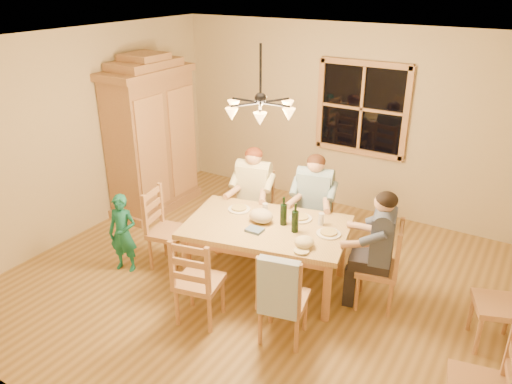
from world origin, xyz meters
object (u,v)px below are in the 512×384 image
Objects in this scene: chair_far_left at (254,223)px; chair_far_right at (312,232)px; chair_near_right at (283,312)px; adult_woman at (254,185)px; armoire at (152,140)px; chair_end_left at (170,243)px; wine_bottle_b at (295,218)px; chair_near_left at (200,294)px; adult_slate_man at (381,236)px; chandelier at (260,108)px; chair_end_right at (376,280)px; chair_spare_back at (495,318)px; child at (123,233)px; adult_plaid_man at (314,193)px; wine_bottle_a at (284,211)px; dining_table at (266,233)px.

chair_far_left and chair_far_right have the same top height.
adult_woman is at bearing 117.90° from chair_near_right.
armoire reaches higher than chair_end_left.
chair_near_right is 1.01m from wine_bottle_b.
adult_slate_man is (1.46, 1.18, 0.54)m from chair_near_left.
chandelier is 1.55m from adult_woman.
adult_woman is at bearing 63.43° from adult_slate_man.
chair_spare_back is (1.18, -0.04, 0.00)m from chair_end_right.
chair_far_right is 2.33m from child.
chair_end_left is at bearing 27.98° from adult_plaid_man.
adult_woman reaches higher than chair_near_right.
chandelier reaches higher than adult_plaid_man.
chair_spare_back is at bearing 151.08° from chair_far_right.
wine_bottle_a is (-0.01, -0.79, 0.08)m from adult_plaid_man.
wine_bottle_b reaches higher than dining_table.
chair_far_right is 1.13× the size of adult_slate_man.
dining_table is 2.25× the size of adult_slate_man.
wine_bottle_a is at bearing 155.74° from wine_bottle_b.
adult_woman and adult_slate_man have the same top height.
chair_spare_back reaches higher than child.
child is (-1.77, -1.50, -0.35)m from adult_plaid_man.
wine_bottle_a is 1.95m from child.
armoire is 2.63× the size of adult_plaid_man.
chandelier is 0.78× the size of chair_spare_back.
chair_spare_back is (2.23, 0.12, -0.62)m from wine_bottle_a.
chandelier reaches higher than chair_near_left.
adult_slate_man reaches higher than chair_near_right.
armoire reaches higher than dining_table.
armoire is at bearing 162.47° from wine_bottle_a.
adult_woman is at bearing 0.00° from chair_far_right.
adult_woman is 0.99m from wine_bottle_a.
chair_far_right is at bearing 24.65° from child.
chair_near_right is 2.01m from chair_spare_back.
wine_bottle_a is (0.76, -0.62, 0.62)m from chair_far_left.
adult_woman reaches higher than dining_table.
chair_end_right is at bearing 153.43° from adult_woman.
adult_plaid_man is 2.35m from child.
chair_spare_back is at bearing -104.01° from adult_slate_man.
chandelier is 1.56m from adult_plaid_man.
chair_near_left is at bearing 64.80° from chair_far_right.
armoire reaches higher than wine_bottle_b.
chair_end_left is (1.28, -1.20, -0.75)m from armoire.
wine_bottle_b is at bearing 97.91° from chair_near_right.
chair_spare_back is (2.23, -0.66, 0.00)m from chair_far_right.
chair_far_right is 1.00× the size of chair_spare_back.
chair_end_left is 0.57m from child.
child is at bearing 82.28° from chair_spare_back.
adult_slate_man is (1.04, -0.63, 0.54)m from chair_far_right.
chandelier is at bearing 113.55° from chair_far_left.
chandelier is 2.80m from armoire.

